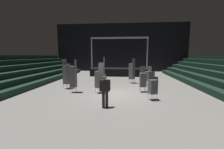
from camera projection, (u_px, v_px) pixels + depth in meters
The scene contains 14 objects.
ground_plane at pixel (113, 94), 10.12m from camera, with size 22.00×30.00×0.10m, color slate.
arena_end_wall at pixel (121, 48), 24.40m from camera, with size 22.00×0.30×8.00m, color black.
bleacher_bank_left at pixel (8, 72), 11.73m from camera, with size 4.50×24.00×2.70m.
stage_riser at pixel (119, 71), 19.52m from camera, with size 7.47×2.86×4.94m.
man_with_tie at pixel (105, 89), 7.27m from camera, with size 0.55×0.38×1.74m.
chair_stack_front_left at pixel (153, 86), 8.58m from camera, with size 0.56×0.56×1.71m.
chair_stack_front_right at pixel (99, 79), 10.17m from camera, with size 0.62×0.62×2.05m.
chair_stack_mid_left at pixel (102, 73), 11.37m from camera, with size 0.48×0.48×2.56m.
chair_stack_mid_right at pixel (143, 79), 10.48m from camera, with size 0.48×0.48×1.88m.
chair_stack_mid_centre at pixel (73, 76), 10.32m from camera, with size 0.47×0.47×2.39m.
chair_stack_rear_left at pixel (148, 76), 12.99m from camera, with size 0.62×0.62×1.71m.
chair_stack_rear_right at pixel (132, 71), 13.90m from camera, with size 0.61×0.61×2.39m.
chair_stack_rear_centre at pixel (66, 74), 11.55m from camera, with size 0.58×0.58×2.39m.
equipment_road_case at pixel (153, 79), 14.85m from camera, with size 0.90×0.60×0.50m, color black.
Camera 1 is at (0.81, -9.82, 2.66)m, focal length 23.13 mm.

